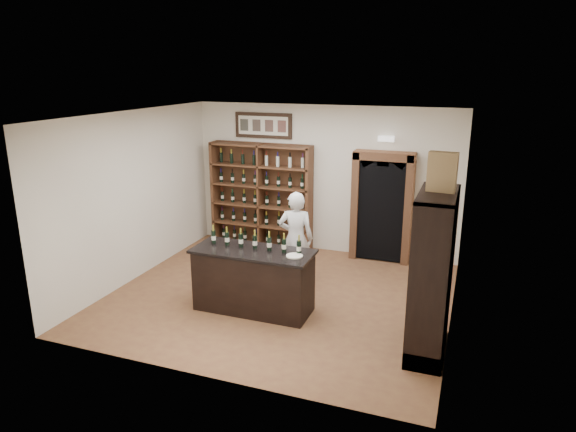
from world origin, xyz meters
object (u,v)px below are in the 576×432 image
at_px(counter_bottle_0, 214,237).
at_px(wine_crate, 442,172).
at_px(side_cabinet, 433,299).
at_px(tasting_counter, 253,281).
at_px(wine_shelf, 262,195).
at_px(shopkeeper, 296,239).

relative_size(counter_bottle_0, wine_crate, 0.60).
bearing_deg(side_cabinet, tasting_counter, 173.72).
xyz_separation_m(wine_shelf, counter_bottle_0, (0.38, -2.85, 0.01)).
height_order(tasting_counter, wine_crate, wine_crate).
bearing_deg(wine_shelf, side_cabinet, -40.21).
xyz_separation_m(shopkeeper, wine_crate, (2.43, -1.44, 1.61)).
bearing_deg(tasting_counter, shopkeeper, 77.27).
height_order(tasting_counter, counter_bottle_0, counter_bottle_0).
relative_size(tasting_counter, counter_bottle_0, 6.27).
distance_m(tasting_counter, side_cabinet, 2.75).
height_order(counter_bottle_0, side_cabinet, side_cabinet).
height_order(wine_shelf, side_cabinet, same).
bearing_deg(counter_bottle_0, wine_shelf, 97.60).
distance_m(wine_shelf, shopkeeper, 2.22).
bearing_deg(tasting_counter, side_cabinet, -6.28).
bearing_deg(counter_bottle_0, shopkeeper, 48.56).
distance_m(side_cabinet, wine_crate, 1.70).
relative_size(side_cabinet, shopkeeper, 1.31).
xyz_separation_m(counter_bottle_0, side_cabinet, (3.44, -0.38, -0.35)).
bearing_deg(counter_bottle_0, tasting_counter, -6.66).
xyz_separation_m(tasting_counter, side_cabinet, (2.72, -0.30, 0.26)).
distance_m(shopkeeper, wine_crate, 3.25).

